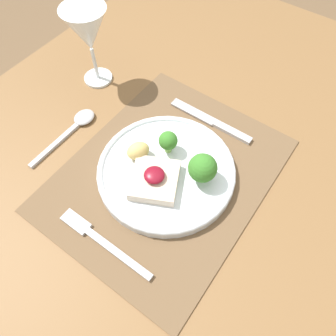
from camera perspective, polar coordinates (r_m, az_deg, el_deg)
name	(u,v)px	position (r m, az deg, el deg)	size (l,w,h in m)	color
ground_plane	(167,276)	(1.33, -0.15, -18.23)	(8.00, 8.00, 0.00)	brown
dining_table	(166,197)	(0.71, -0.26, -5.14)	(1.34, 0.96, 0.75)	brown
placemat	(166,174)	(0.63, -0.30, -1.09)	(0.44, 0.35, 0.00)	brown
dinner_plate	(169,170)	(0.61, 0.11, -0.34)	(0.26, 0.26, 0.08)	silver
fork	(99,239)	(0.58, -11.90, -12.06)	(0.02, 0.19, 0.01)	#B2B2B7
knife	(216,123)	(0.70, 8.30, 7.69)	(0.02, 0.19, 0.01)	#B2B2B7
spoon	(77,124)	(0.72, -15.61, 7.36)	(0.18, 0.04, 0.01)	#B2B2B7
wine_glass_near	(88,32)	(0.74, -13.84, 22.04)	(0.09, 0.09, 0.18)	white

